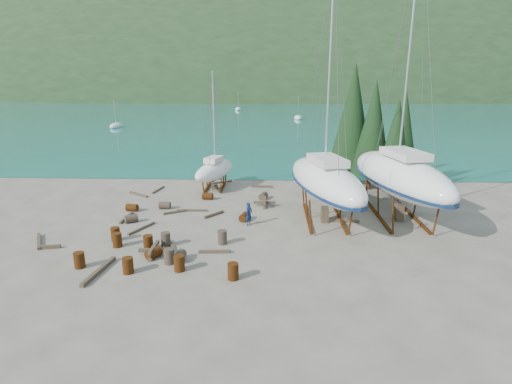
{
  "coord_description": "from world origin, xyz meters",
  "views": [
    {
      "loc": [
        3.38,
        -24.57,
        9.97
      ],
      "look_at": [
        2.26,
        3.0,
        2.16
      ],
      "focal_mm": 28.0,
      "sensor_mm": 36.0,
      "label": 1
    }
  ],
  "objects_px": {
    "large_sailboat_far": "(400,175)",
    "worker": "(249,214)",
    "small_sailboat_shore": "(215,170)",
    "large_sailboat_near": "(325,180)"
  },
  "relations": [
    {
      "from": "large_sailboat_far",
      "to": "small_sailboat_shore",
      "type": "height_order",
      "value": "large_sailboat_far"
    },
    {
      "from": "small_sailboat_shore",
      "to": "large_sailboat_far",
      "type": "bearing_deg",
      "value": -9.5
    },
    {
      "from": "small_sailboat_shore",
      "to": "worker",
      "type": "bearing_deg",
      "value": -50.39
    },
    {
      "from": "large_sailboat_near",
      "to": "large_sailboat_far",
      "type": "relative_size",
      "value": 0.92
    },
    {
      "from": "large_sailboat_far",
      "to": "worker",
      "type": "height_order",
      "value": "large_sailboat_far"
    },
    {
      "from": "large_sailboat_near",
      "to": "large_sailboat_far",
      "type": "bearing_deg",
      "value": -8.71
    },
    {
      "from": "large_sailboat_near",
      "to": "worker",
      "type": "bearing_deg",
      "value": -178.39
    },
    {
      "from": "large_sailboat_far",
      "to": "small_sailboat_shore",
      "type": "distance_m",
      "value": 16.68
    },
    {
      "from": "large_sailboat_near",
      "to": "small_sailboat_shore",
      "type": "xyz_separation_m",
      "value": [
        -9.23,
        8.27,
        -1.19
      ]
    },
    {
      "from": "large_sailboat_near",
      "to": "large_sailboat_far",
      "type": "height_order",
      "value": "large_sailboat_far"
    }
  ]
}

